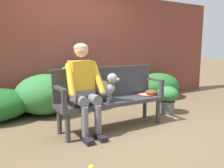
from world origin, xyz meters
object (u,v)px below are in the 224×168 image
at_px(person_seated, 84,85).
at_px(potted_plant, 167,97).
at_px(garden_bench, 112,104).
at_px(dog_on_bench, 106,87).
at_px(tennis_racket, 146,94).
at_px(tennis_ball, 91,168).
at_px(baseball_glove, 152,92).

xyz_separation_m(person_seated, potted_plant, (1.82, 0.18, -0.42)).
height_order(garden_bench, potted_plant, potted_plant).
xyz_separation_m(garden_bench, dog_on_bench, (-0.12, -0.03, 0.28)).
bearing_deg(dog_on_bench, tennis_racket, 4.86).
bearing_deg(person_seated, potted_plant, 5.64).
relative_size(tennis_ball, potted_plant, 0.13).
relative_size(person_seated, potted_plant, 2.52).
distance_m(person_seated, baseball_glove, 1.27).
height_order(baseball_glove, tennis_ball, baseball_glove).
distance_m(dog_on_bench, potted_plant, 1.52).
relative_size(person_seated, tennis_racket, 2.31).
relative_size(garden_bench, person_seated, 1.32).
height_order(tennis_racket, tennis_ball, tennis_racket).
xyz_separation_m(person_seated, tennis_racket, (1.19, 0.05, -0.26)).
distance_m(dog_on_bench, tennis_ball, 1.36).
bearing_deg(person_seated, baseball_glove, -0.78).
height_order(person_seated, tennis_ball, person_seated).
bearing_deg(baseball_glove, tennis_racket, 169.11).
distance_m(person_seated, tennis_ball, 1.26).
distance_m(garden_bench, person_seated, 0.58).
bearing_deg(tennis_racket, person_seated, -177.52).
bearing_deg(dog_on_bench, baseball_glove, 0.13).
distance_m(baseball_glove, tennis_ball, 1.94).
relative_size(tennis_racket, potted_plant, 1.09).
bearing_deg(potted_plant, dog_on_bench, -172.25).
height_order(tennis_ball, potted_plant, potted_plant).
bearing_deg(garden_bench, tennis_racket, 3.38).
bearing_deg(dog_on_bench, tennis_ball, -126.35).
relative_size(tennis_racket, tennis_ball, 8.69).
bearing_deg(tennis_ball, baseball_glove, 31.08).
bearing_deg(tennis_ball, person_seated, 70.18).
distance_m(garden_bench, tennis_racket, 0.71).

